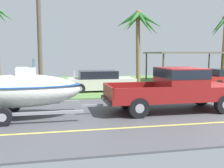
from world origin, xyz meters
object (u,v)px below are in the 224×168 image
at_px(pickup_truck_towing, 179,87).
at_px(utility_pole, 39,15).
at_px(parked_sedan_near, 100,81).
at_px(palm_tree_near_right, 224,31).
at_px(palm_tree_mid, 139,26).
at_px(boat_on_trailer, 20,90).
at_px(carport_awning, 189,53).

bearing_deg(pickup_truck_towing, utility_pole, 143.38).
height_order(parked_sedan_near, palm_tree_near_right, palm_tree_near_right).
distance_m(palm_tree_near_right, palm_tree_mid, 9.67).
bearing_deg(utility_pole, parked_sedan_near, 28.09).
relative_size(parked_sedan_near, palm_tree_mid, 0.77).
xyz_separation_m(pickup_truck_towing, boat_on_trailer, (-6.60, 0.00, 0.03)).
distance_m(boat_on_trailer, palm_tree_near_right, 20.08).
height_order(boat_on_trailer, palm_tree_mid, palm_tree_mid).
height_order(parked_sedan_near, carport_awning, carport_awning).
bearing_deg(boat_on_trailer, pickup_truck_towing, 0.00).
bearing_deg(palm_tree_mid, boat_on_trailer, -132.37).
height_order(palm_tree_near_right, palm_tree_mid, palm_tree_near_right).
xyz_separation_m(parked_sedan_near, carport_awning, (8.68, 4.46, 1.84)).
height_order(carport_awning, palm_tree_near_right, palm_tree_near_right).
relative_size(boat_on_trailer, palm_tree_near_right, 0.97).
distance_m(boat_on_trailer, utility_pole, 5.74).
xyz_separation_m(boat_on_trailer, palm_tree_mid, (7.23, 7.93, 3.37)).
bearing_deg(utility_pole, palm_tree_near_right, 22.55).
xyz_separation_m(pickup_truck_towing, utility_pole, (-6.11, 4.54, 3.52)).
bearing_deg(palm_tree_mid, parked_sedan_near, -155.09).
height_order(pickup_truck_towing, palm_tree_near_right, palm_tree_near_right).
xyz_separation_m(parked_sedan_near, palm_tree_mid, (3.07, 1.43, 3.78)).
xyz_separation_m(boat_on_trailer, palm_tree_near_right, (16.35, 11.13, 3.49)).
bearing_deg(boat_on_trailer, carport_awning, 40.47).
bearing_deg(utility_pole, pickup_truck_towing, -36.62).
relative_size(boat_on_trailer, parked_sedan_near, 1.33).
bearing_deg(carport_awning, palm_tree_mid, -151.63).
bearing_deg(palm_tree_mid, pickup_truck_towing, -94.55).
relative_size(boat_on_trailer, carport_awning, 0.83).
bearing_deg(palm_tree_mid, carport_awning, 28.37).
bearing_deg(palm_tree_near_right, utility_pole, -157.45).
distance_m(pickup_truck_towing, boat_on_trailer, 6.60).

